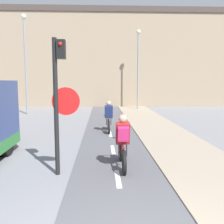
{
  "coord_description": "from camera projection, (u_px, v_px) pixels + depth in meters",
  "views": [
    {
      "loc": [
        -0.38,
        -2.61,
        2.28
      ],
      "look_at": [
        0.0,
        6.24,
        1.2
      ],
      "focal_mm": 40.0,
      "sensor_mm": 36.0,
      "label": 1
    }
  ],
  "objects": [
    {
      "name": "cyclist_near",
      "position": [
        123.0,
        142.0,
        6.55
      ],
      "size": [
        0.46,
        1.68,
        1.43
      ],
      "color": "black",
      "rests_on": "ground_plane"
    },
    {
      "name": "street_lamp_sidewalk",
      "position": [
        138.0,
        61.0,
        20.38
      ],
      "size": [
        0.36,
        0.36,
        6.45
      ],
      "color": "gray",
      "rests_on": "ground_plane"
    },
    {
      "name": "cyclist_far",
      "position": [
        109.0,
        118.0,
        11.32
      ],
      "size": [
        0.46,
        1.66,
        1.42
      ],
      "color": "black",
      "rests_on": "ground_plane"
    },
    {
      "name": "building_row_background",
      "position": [
        105.0,
        60.0,
        24.6
      ],
      "size": [
        60.0,
        5.2,
        8.83
      ],
      "color": "gray",
      "rests_on": "ground_plane"
    },
    {
      "name": "traffic_light_pole",
      "position": [
        59.0,
        92.0,
        5.93
      ],
      "size": [
        0.67,
        0.25,
        3.3
      ],
      "color": "black",
      "rests_on": "ground_plane"
    },
    {
      "name": "street_lamp_far",
      "position": [
        25.0,
        54.0,
        17.1
      ],
      "size": [
        0.36,
        0.36,
        6.82
      ],
      "color": "gray",
      "rests_on": "ground_plane"
    }
  ]
}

